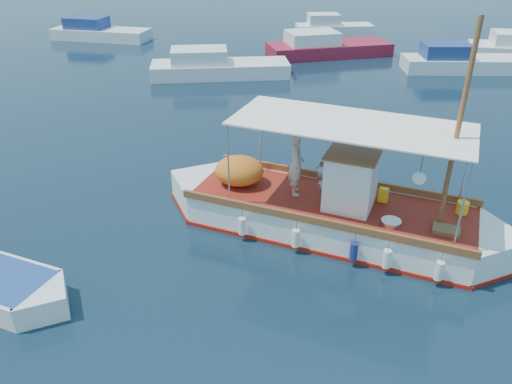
# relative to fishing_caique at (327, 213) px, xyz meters

# --- Properties ---
(ground) EXTENTS (160.00, 160.00, 0.00)m
(ground) POSITION_rel_fishing_caique_xyz_m (-0.61, -0.35, -0.56)
(ground) COLOR black
(ground) RESTS_ON ground
(fishing_caique) EXTENTS (9.95, 4.90, 6.34)m
(fishing_caique) POSITION_rel_fishing_caique_xyz_m (0.00, 0.00, 0.00)
(fishing_caique) COLOR white
(fishing_caique) RESTS_ON ground
(bg_boat_nw) EXTENTS (8.12, 3.89, 1.80)m
(bg_boat_nw) POSITION_rel_fishing_caique_xyz_m (-5.93, 15.72, -0.07)
(bg_boat_nw) COLOR silver
(bg_boat_nw) RESTS_ON ground
(bg_boat_n) EXTENTS (8.51, 5.33, 1.80)m
(bg_boat_n) POSITION_rel_fishing_caique_xyz_m (0.41, 21.48, -0.07)
(bg_boat_n) COLOR maroon
(bg_boat_n) RESTS_ON ground
(bg_boat_ne) EXTENTS (6.85, 2.74, 1.80)m
(bg_boat_ne) POSITION_rel_fishing_caique_xyz_m (8.13, 18.35, -0.07)
(bg_boat_ne) COLOR silver
(bg_boat_ne) RESTS_ON ground
(bg_boat_far_w) EXTENTS (7.51, 3.22, 1.80)m
(bg_boat_far_w) POSITION_rel_fishing_caique_xyz_m (-16.48, 24.94, -0.07)
(bg_boat_far_w) COLOR silver
(bg_boat_far_w) RESTS_ON ground
(bg_boat_far_n) EXTENTS (6.15, 2.97, 1.80)m
(bg_boat_far_n) POSITION_rel_fishing_caique_xyz_m (1.07, 28.36, -0.07)
(bg_boat_far_n) COLOR silver
(bg_boat_far_n) RESTS_ON ground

